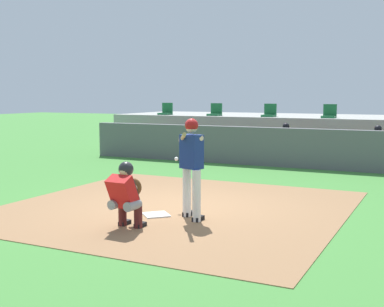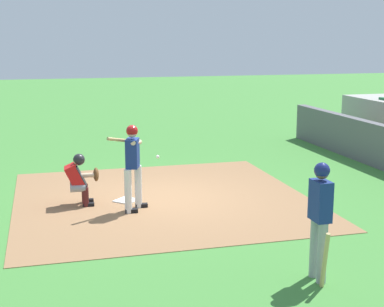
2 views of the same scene
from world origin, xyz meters
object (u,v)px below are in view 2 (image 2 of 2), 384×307
at_px(batter_at_plate, 133,162).
at_px(catcher_crouched, 80,177).
at_px(home_plate, 126,200).
at_px(on_deck_batter, 320,214).

height_order(batter_at_plate, catcher_crouched, batter_at_plate).
bearing_deg(batter_at_plate, catcher_crouched, -123.73).
bearing_deg(home_plate, on_deck_batter, 23.83).
distance_m(batter_at_plate, on_deck_batter, 4.63).
relative_size(batter_at_plate, catcher_crouched, 0.88).
bearing_deg(home_plate, catcher_crouched, -89.87).
bearing_deg(catcher_crouched, home_plate, 90.13).
xyz_separation_m(catcher_crouched, on_deck_batter, (4.82, 3.11, 0.41)).
bearing_deg(on_deck_batter, batter_at_plate, -153.34).
distance_m(home_plate, on_deck_batter, 5.37).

